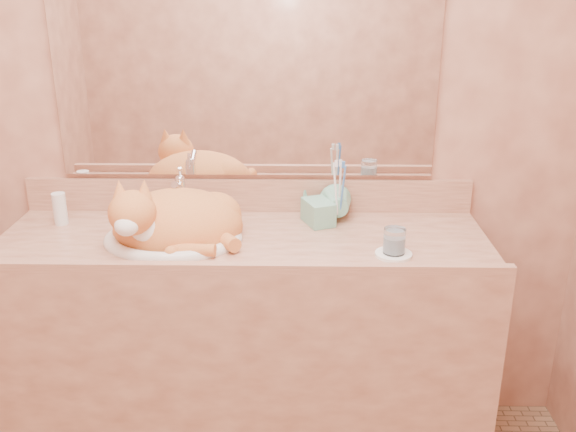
{
  "coord_description": "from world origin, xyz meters",
  "views": [
    {
      "loc": [
        0.18,
        -1.2,
        1.65
      ],
      "look_at": [
        0.15,
        0.7,
        0.94
      ],
      "focal_mm": 40.0,
      "sensor_mm": 36.0,
      "label": 1
    }
  ],
  "objects_px": {
    "toothbrush_cup": "(339,210)",
    "sink_basin": "(172,221)",
    "vanity_counter": "(246,351)",
    "soap_dispenser": "(326,204)",
    "cat": "(172,219)",
    "water_glass": "(394,241)"
  },
  "relations": [
    {
      "from": "sink_basin",
      "to": "soap_dispenser",
      "type": "relative_size",
      "value": 2.36
    },
    {
      "from": "cat",
      "to": "vanity_counter",
      "type": "bearing_deg",
      "value": -0.59
    },
    {
      "from": "vanity_counter",
      "to": "soap_dispenser",
      "type": "bearing_deg",
      "value": 16.83
    },
    {
      "from": "cat",
      "to": "water_glass",
      "type": "bearing_deg",
      "value": -13.69
    },
    {
      "from": "vanity_counter",
      "to": "cat",
      "type": "bearing_deg",
      "value": -176.41
    },
    {
      "from": "sink_basin",
      "to": "soap_dispenser",
      "type": "bearing_deg",
      "value": 5.37
    },
    {
      "from": "water_glass",
      "to": "soap_dispenser",
      "type": "bearing_deg",
      "value": 133.11
    },
    {
      "from": "sink_basin",
      "to": "toothbrush_cup",
      "type": "bearing_deg",
      "value": 9.5
    },
    {
      "from": "soap_dispenser",
      "to": "sink_basin",
      "type": "bearing_deg",
      "value": 169.42
    },
    {
      "from": "toothbrush_cup",
      "to": "water_glass",
      "type": "distance_m",
      "value": 0.31
    },
    {
      "from": "sink_basin",
      "to": "toothbrush_cup",
      "type": "relative_size",
      "value": 3.83
    },
    {
      "from": "cat",
      "to": "soap_dispenser",
      "type": "height_order",
      "value": "cat"
    },
    {
      "from": "cat",
      "to": "water_glass",
      "type": "xyz_separation_m",
      "value": [
        0.7,
        -0.12,
        -0.02
      ]
    },
    {
      "from": "toothbrush_cup",
      "to": "cat",
      "type": "bearing_deg",
      "value": -164.78
    },
    {
      "from": "vanity_counter",
      "to": "sink_basin",
      "type": "xyz_separation_m",
      "value": [
        -0.22,
        -0.02,
        0.49
      ]
    },
    {
      "from": "soap_dispenser",
      "to": "toothbrush_cup",
      "type": "bearing_deg",
      "value": 25.53
    },
    {
      "from": "water_glass",
      "to": "sink_basin",
      "type": "bearing_deg",
      "value": 170.95
    },
    {
      "from": "toothbrush_cup",
      "to": "sink_basin",
      "type": "bearing_deg",
      "value": -164.16
    },
    {
      "from": "vanity_counter",
      "to": "sink_basin",
      "type": "height_order",
      "value": "sink_basin"
    },
    {
      "from": "cat",
      "to": "toothbrush_cup",
      "type": "xyz_separation_m",
      "value": [
        0.54,
        0.15,
        -0.02
      ]
    },
    {
      "from": "sink_basin",
      "to": "vanity_counter",
      "type": "bearing_deg",
      "value": -1.19
    },
    {
      "from": "soap_dispenser",
      "to": "vanity_counter",
      "type": "bearing_deg",
      "value": 174.54
    }
  ]
}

